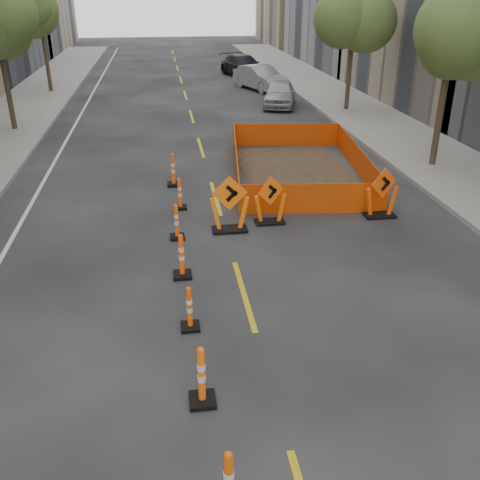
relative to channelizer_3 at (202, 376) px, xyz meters
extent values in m
plane|color=black|center=(1.20, -0.72, -0.55)|extent=(140.00, 140.00, 0.00)
cube|color=gray|center=(10.20, 11.28, -0.48)|extent=(4.00, 90.00, 0.15)
cylinder|color=#382B1E|center=(-7.20, 19.28, 1.02)|extent=(0.24, 0.24, 3.15)
cylinder|color=#382B1E|center=(-7.20, 29.28, 1.02)|extent=(0.24, 0.24, 3.15)
sphere|color=#3C5D28|center=(-7.20, 29.28, 4.00)|extent=(2.80, 2.80, 2.80)
cylinder|color=#382B1E|center=(9.60, 11.28, 1.02)|extent=(0.24, 0.24, 3.15)
sphere|color=#3C5D28|center=(9.60, 11.28, 4.00)|extent=(2.80, 2.80, 2.80)
cylinder|color=#382B1E|center=(9.60, 21.28, 1.02)|extent=(0.24, 0.24, 3.15)
sphere|color=#3C5D28|center=(9.60, 21.28, 4.00)|extent=(2.80, 2.80, 2.80)
imported|color=#B1B1B3|center=(6.31, 23.22, 0.16)|extent=(2.69, 4.46, 1.42)
imported|color=#929497|center=(6.19, 28.47, 0.21)|extent=(3.22, 4.92, 1.53)
imported|color=black|center=(5.92, 34.28, 0.21)|extent=(3.35, 5.62, 1.53)
camera|label=1|loc=(-0.38, -6.82, 5.68)|focal=40.00mm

